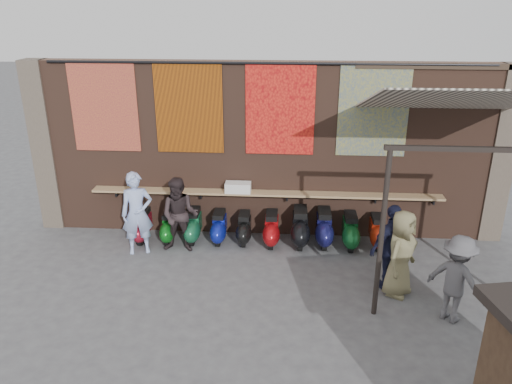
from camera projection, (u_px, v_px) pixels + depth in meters
ground at (259, 290)px, 9.62m from camera, size 70.00×70.00×0.00m
brick_wall at (266, 151)px, 11.40m from camera, size 10.00×0.40×4.00m
pier_left at (46, 146)px, 11.72m from camera, size 0.50×0.50×4.00m
pier_right at (500, 155)px, 11.07m from camera, size 0.50×0.50×4.00m
eating_counter at (265, 193)px, 11.38m from camera, size 8.00×0.32×0.05m
shelf_box at (238, 187)px, 11.34m from camera, size 0.58×0.29×0.23m
tapestry_redgold at (104, 107)px, 11.05m from camera, size 1.50×0.02×2.00m
tapestry_sun at (189, 108)px, 10.93m from camera, size 1.50×0.02×2.00m
tapestry_orange at (280, 110)px, 10.81m from camera, size 1.50×0.02×2.00m
tapestry_multi at (373, 111)px, 10.68m from camera, size 1.50×0.02×2.00m
hang_rail at (267, 63)px, 10.46m from camera, size 9.50×0.06×0.06m
scooter_stool_0 at (143, 226)px, 11.48m from camera, size 0.34×0.76×0.72m
scooter_stool_1 at (169, 227)px, 11.46m from camera, size 0.33×0.73×0.69m
scooter_stool_2 at (193, 226)px, 11.46m from camera, size 0.35×0.78×0.74m
scooter_stool_3 at (219, 227)px, 11.43m from camera, size 0.34×0.75×0.71m
scooter_stool_4 at (244, 228)px, 11.39m from camera, size 0.33×0.73×0.69m
scooter_stool_5 at (272, 229)px, 11.29m from camera, size 0.35×0.79×0.75m
scooter_stool_6 at (300, 228)px, 11.25m from camera, size 0.40×0.89×0.85m
scooter_stool_7 at (324, 228)px, 11.26m from camera, size 0.39×0.86×0.82m
scooter_stool_8 at (350, 231)px, 11.17m from camera, size 0.36×0.81×0.77m
scooter_stool_9 at (377, 232)px, 11.20m from camera, size 0.34×0.75×0.71m
diner_left at (137, 213)px, 10.75m from camera, size 0.78×0.63×1.85m
diner_right at (180, 215)px, 10.84m from camera, size 0.85×0.67×1.70m
shopper_navy at (392, 247)px, 9.44m from camera, size 1.08×0.87×1.72m
shopper_grey at (456, 279)px, 8.49m from camera, size 1.16×1.14×1.60m
shopper_tan at (401, 253)px, 9.23m from camera, size 0.92×0.99×1.70m
awning_canvas at (457, 100)px, 8.94m from camera, size 3.20×3.28×0.97m
awning_ledger at (436, 66)px, 10.27m from camera, size 3.30×0.08×0.12m
awning_header at (482, 149)px, 7.71m from camera, size 3.00×0.08×0.08m
awning_post_left at (382, 235)px, 8.36m from camera, size 0.09×0.09×3.10m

